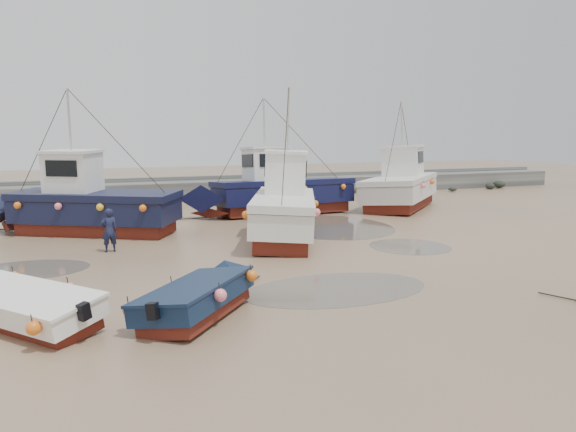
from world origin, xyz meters
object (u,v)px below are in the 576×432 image
object	(u,v)px
dinghy_0	(17,301)
cabin_boat_1	(284,206)
cabin_boat_0	(82,203)
cabin_boat_2	(273,190)
dinghy_1	(205,291)
cabin_boat_3	(403,185)
person	(110,252)

from	to	relation	value
dinghy_0	cabin_boat_1	xyz separation A→B (m)	(9.74, 7.62, 0.80)
dinghy_0	cabin_boat_1	size ratio (longest dim) A/B	0.57
cabin_boat_0	cabin_boat_2	world-z (taller)	same
cabin_boat_0	dinghy_1	bearing A→B (deg)	-138.69
cabin_boat_1	dinghy_0	bearing A→B (deg)	-117.79
cabin_boat_3	cabin_boat_0	bearing A→B (deg)	-126.25
cabin_boat_0	cabin_boat_1	bearing A→B (deg)	-87.68
cabin_boat_2	dinghy_1	bearing A→B (deg)	151.09
dinghy_1	cabin_boat_0	bearing A→B (deg)	140.60
cabin_boat_3	dinghy_1	bearing A→B (deg)	-89.73
person	dinghy_1	bearing A→B (deg)	94.40
dinghy_0	cabin_boat_2	bearing A→B (deg)	13.66
dinghy_1	cabin_boat_3	distance (m)	22.05
dinghy_0	cabin_boat_0	bearing A→B (deg)	43.73
cabin_boat_0	person	distance (m)	4.77
cabin_boat_3	cabin_boat_1	bearing A→B (deg)	-100.90
cabin_boat_3	person	xyz separation A→B (m)	(-17.44, -6.76, -1.33)
dinghy_1	cabin_boat_0	distance (m)	13.15
cabin_boat_1	cabin_boat_2	bearing A→B (deg)	96.66
dinghy_0	person	xyz separation A→B (m)	(2.72, 7.46, -0.54)
cabin_boat_3	person	distance (m)	18.76
dinghy_0	cabin_boat_0	xyz separation A→B (m)	(2.03, 11.99, 0.79)
cabin_boat_2	cabin_boat_3	size ratio (longest dim) A/B	1.24
cabin_boat_1	cabin_boat_3	size ratio (longest dim) A/B	1.11
dinghy_0	cabin_boat_3	size ratio (longest dim) A/B	0.63
cabin_boat_0	cabin_boat_2	distance (m)	10.08
dinghy_0	person	world-z (taller)	dinghy_0
cabin_boat_1	cabin_boat_0	bearing A→B (deg)	174.65
cabin_boat_1	cabin_boat_3	world-z (taller)	same
dinghy_0	cabin_boat_0	distance (m)	12.19
dinghy_1	cabin_boat_0	size ratio (longest dim) A/B	0.52
dinghy_0	cabin_boat_1	distance (m)	12.39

